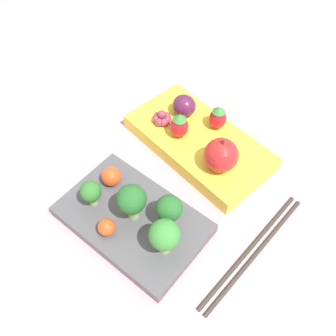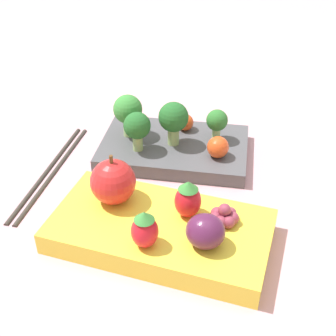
{
  "view_description": "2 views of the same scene",
  "coord_description": "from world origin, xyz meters",
  "px_view_note": "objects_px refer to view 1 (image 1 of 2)",
  "views": [
    {
      "loc": [
        -0.21,
        0.23,
        0.45
      ],
      "look_at": [
        0.0,
        0.0,
        0.03
      ],
      "focal_mm": 40.0,
      "sensor_mm": 36.0,
      "label": 1
    },
    {
      "loc": [
        0.1,
        -0.43,
        0.34
      ],
      "look_at": [
        0.0,
        0.0,
        0.03
      ],
      "focal_mm": 50.0,
      "sensor_mm": 36.0,
      "label": 2
    }
  ],
  "objects_px": {
    "broccoli_floret_1": "(132,200)",
    "broccoli_floret_2": "(169,209)",
    "strawberry_0": "(179,126)",
    "broccoli_floret_3": "(164,236)",
    "bento_box_savoury": "(133,220)",
    "plum": "(184,106)",
    "strawberry_1": "(218,117)",
    "broccoli_floret_0": "(91,192)",
    "grape_cluster": "(162,118)",
    "apple": "(221,155)",
    "cherry_tomato_0": "(111,176)",
    "bento_box_fruit": "(199,142)",
    "cherry_tomato_1": "(107,228)",
    "chopsticks_pair": "(253,251)"
  },
  "relations": [
    {
      "from": "bento_box_fruit",
      "to": "apple",
      "type": "xyz_separation_m",
      "value": [
        -0.06,
        0.02,
        0.04
      ]
    },
    {
      "from": "plum",
      "to": "grape_cluster",
      "type": "height_order",
      "value": "plum"
    },
    {
      "from": "bento_box_fruit",
      "to": "broccoli_floret_3",
      "type": "height_order",
      "value": "broccoli_floret_3"
    },
    {
      "from": "broccoli_floret_0",
      "to": "cherry_tomato_0",
      "type": "xyz_separation_m",
      "value": [
        0.01,
        -0.04,
        -0.01
      ]
    },
    {
      "from": "broccoli_floret_2",
      "to": "grape_cluster",
      "type": "xyz_separation_m",
      "value": [
        0.13,
        -0.12,
        -0.02
      ]
    },
    {
      "from": "broccoli_floret_0",
      "to": "bento_box_savoury",
      "type": "bearing_deg",
      "value": -158.53
    },
    {
      "from": "broccoli_floret_3",
      "to": "grape_cluster",
      "type": "distance_m",
      "value": 0.21
    },
    {
      "from": "bento_box_fruit",
      "to": "plum",
      "type": "height_order",
      "value": "plum"
    },
    {
      "from": "bento_box_fruit",
      "to": "apple",
      "type": "relative_size",
      "value": 4.06
    },
    {
      "from": "broccoli_floret_2",
      "to": "bento_box_fruit",
      "type": "bearing_deg",
      "value": -65.16
    },
    {
      "from": "broccoli_floret_3",
      "to": "cherry_tomato_1",
      "type": "height_order",
      "value": "broccoli_floret_3"
    },
    {
      "from": "bento_box_savoury",
      "to": "apple",
      "type": "height_order",
      "value": "apple"
    },
    {
      "from": "cherry_tomato_0",
      "to": "chopsticks_pair",
      "type": "distance_m",
      "value": 0.21
    },
    {
      "from": "apple",
      "to": "strawberry_0",
      "type": "height_order",
      "value": "apple"
    },
    {
      "from": "broccoli_floret_2",
      "to": "strawberry_0",
      "type": "height_order",
      "value": "broccoli_floret_2"
    },
    {
      "from": "broccoli_floret_2",
      "to": "cherry_tomato_0",
      "type": "bearing_deg",
      "value": 3.99
    },
    {
      "from": "bento_box_savoury",
      "to": "chopsticks_pair",
      "type": "height_order",
      "value": "bento_box_savoury"
    },
    {
      "from": "cherry_tomato_1",
      "to": "strawberry_1",
      "type": "bearing_deg",
      "value": -87.78
    },
    {
      "from": "bento_box_fruit",
      "to": "cherry_tomato_1",
      "type": "xyz_separation_m",
      "value": [
        -0.02,
        0.2,
        0.02
      ]
    },
    {
      "from": "broccoli_floret_0",
      "to": "broccoli_floret_1",
      "type": "height_order",
      "value": "broccoli_floret_1"
    },
    {
      "from": "broccoli_floret_2",
      "to": "cherry_tomato_1",
      "type": "distance_m",
      "value": 0.08
    },
    {
      "from": "strawberry_0",
      "to": "plum",
      "type": "distance_m",
      "value": 0.05
    },
    {
      "from": "broccoli_floret_1",
      "to": "strawberry_1",
      "type": "distance_m",
      "value": 0.2
    },
    {
      "from": "broccoli_floret_2",
      "to": "strawberry_0",
      "type": "relative_size",
      "value": 1.22
    },
    {
      "from": "strawberry_1",
      "to": "grape_cluster",
      "type": "xyz_separation_m",
      "value": [
        0.07,
        0.05,
        -0.01
      ]
    },
    {
      "from": "plum",
      "to": "grape_cluster",
      "type": "relative_size",
      "value": 1.25
    },
    {
      "from": "broccoli_floret_1",
      "to": "plum",
      "type": "height_order",
      "value": "broccoli_floret_1"
    },
    {
      "from": "broccoli_floret_0",
      "to": "cherry_tomato_1",
      "type": "xyz_separation_m",
      "value": [
        -0.05,
        0.02,
        -0.02
      ]
    },
    {
      "from": "apple",
      "to": "broccoli_floret_2",
      "type": "bearing_deg",
      "value": 93.13
    },
    {
      "from": "broccoli_floret_1",
      "to": "broccoli_floret_2",
      "type": "bearing_deg",
      "value": -149.6
    },
    {
      "from": "broccoli_floret_0",
      "to": "cherry_tomato_1",
      "type": "relative_size",
      "value": 1.9
    },
    {
      "from": "apple",
      "to": "grape_cluster",
      "type": "relative_size",
      "value": 1.89
    },
    {
      "from": "broccoli_floret_3",
      "to": "strawberry_1",
      "type": "relative_size",
      "value": 1.43
    },
    {
      "from": "broccoli_floret_0",
      "to": "grape_cluster",
      "type": "bearing_deg",
      "value": -79.09
    },
    {
      "from": "strawberry_0",
      "to": "broccoli_floret_3",
      "type": "bearing_deg",
      "value": 126.15
    },
    {
      "from": "bento_box_savoury",
      "to": "plum",
      "type": "relative_size",
      "value": 5.22
    },
    {
      "from": "broccoli_floret_0",
      "to": "cherry_tomato_0",
      "type": "distance_m",
      "value": 0.04
    },
    {
      "from": "broccoli_floret_1",
      "to": "plum",
      "type": "xyz_separation_m",
      "value": [
        0.07,
        -0.18,
        -0.01
      ]
    },
    {
      "from": "cherry_tomato_1",
      "to": "strawberry_1",
      "type": "distance_m",
      "value": 0.23
    },
    {
      "from": "broccoli_floret_2",
      "to": "chopsticks_pair",
      "type": "height_order",
      "value": "broccoli_floret_2"
    },
    {
      "from": "bento_box_fruit",
      "to": "cherry_tomato_1",
      "type": "height_order",
      "value": "cherry_tomato_1"
    },
    {
      "from": "broccoli_floret_0",
      "to": "grape_cluster",
      "type": "distance_m",
      "value": 0.17
    },
    {
      "from": "broccoli_floret_2",
      "to": "strawberry_1",
      "type": "relative_size",
      "value": 1.28
    },
    {
      "from": "plum",
      "to": "grape_cluster",
      "type": "distance_m",
      "value": 0.04
    },
    {
      "from": "broccoli_floret_0",
      "to": "broccoli_floret_3",
      "type": "bearing_deg",
      "value": -172.38
    },
    {
      "from": "broccoli_floret_3",
      "to": "cherry_tomato_0",
      "type": "bearing_deg",
      "value": -11.33
    },
    {
      "from": "broccoli_floret_3",
      "to": "strawberry_1",
      "type": "distance_m",
      "value": 0.22
    },
    {
      "from": "cherry_tomato_1",
      "to": "chopsticks_pair",
      "type": "bearing_deg",
      "value": -143.19
    },
    {
      "from": "plum",
      "to": "strawberry_0",
      "type": "bearing_deg",
      "value": 122.06
    },
    {
      "from": "cherry_tomato_0",
      "to": "apple",
      "type": "distance_m",
      "value": 0.15
    }
  ]
}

